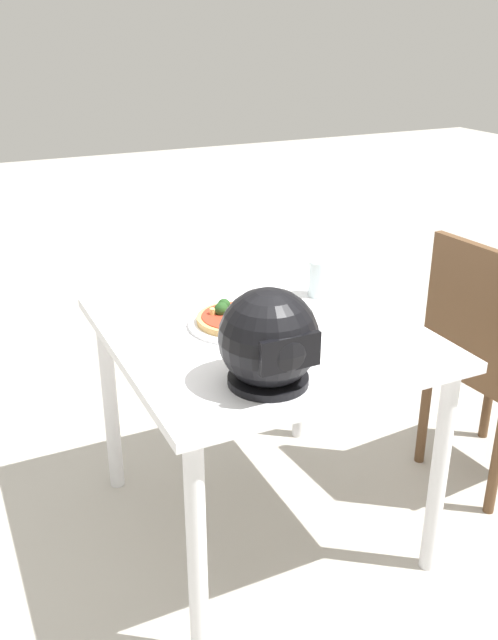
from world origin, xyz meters
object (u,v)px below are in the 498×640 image
pizza (236,317)px  drinking_glass (319,278)px  dining_table (261,356)px  motorcycle_helmet (269,340)px  chair_side (487,354)px

pizza → drinking_glass: size_ratio=1.99×
dining_table → drinking_glass: 0.35m
dining_table → motorcycle_helmet: motorcycle_helmet is taller
motorcycle_helmet → chair_side: size_ratio=0.27×
dining_table → drinking_glass: (-0.28, -0.15, 0.15)m
motorcycle_helmet → pizza: bearing=-101.8°
dining_table → chair_side: (-0.79, 0.11, -0.11)m
drinking_glass → dining_table: bearing=27.4°
drinking_glass → chair_side: chair_side is taller
dining_table → drinking_glass: drinking_glass is taller
dining_table → pizza: pizza is taller
motorcycle_helmet → chair_side: 1.00m
dining_table → pizza: (0.06, -0.05, 0.12)m
chair_side → motorcycle_helmet: bearing=12.0°
motorcycle_helmet → chair_side: (-0.93, -0.20, -0.32)m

